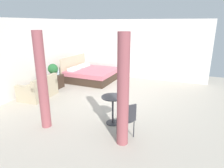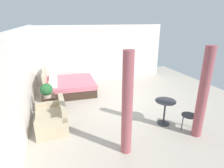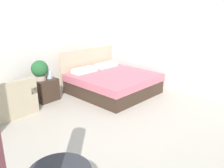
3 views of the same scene
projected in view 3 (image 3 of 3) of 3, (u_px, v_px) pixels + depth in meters
name	position (u px, v px, depth m)	size (l,w,h in m)	color
ground_plane	(127.00, 139.00, 4.08)	(8.78, 9.47, 0.02)	#B2A899
wall_back	(24.00, 43.00, 5.69)	(8.78, 0.12, 2.73)	silver
wall_right	(200.00, 43.00, 5.72)	(0.12, 6.47, 2.73)	silver
bed	(111.00, 82.00, 6.26)	(2.00, 2.09, 1.09)	#38281E
couch	(2.00, 104.00, 4.83)	(1.27, 0.87, 0.79)	tan
nightstand	(46.00, 90.00, 5.69)	(0.52, 0.42, 0.54)	#38281E
potted_plant	(40.00, 70.00, 5.48)	(0.40, 0.40, 0.48)	tan
vase	(49.00, 74.00, 5.65)	(0.14, 0.14, 0.21)	silver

